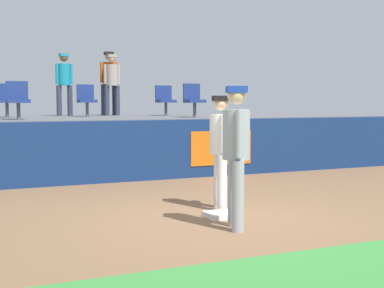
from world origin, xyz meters
name	(u,v)px	position (x,y,z in m)	size (l,w,h in m)	color
ground_plane	(219,220)	(0.00, 0.00, 0.00)	(60.00, 60.00, 0.00)	brown
first_base	(220,215)	(0.09, 0.15, 0.04)	(0.40, 0.40, 0.08)	white
player_fielder_home	(221,144)	(0.37, 0.70, 1.02)	(0.45, 0.52, 1.77)	white
player_runner_visitor	(236,147)	(-0.03, -0.55, 1.09)	(0.45, 0.50, 1.88)	#9EA3AD
field_wall	(130,151)	(0.01, 4.18, 0.64)	(18.00, 0.26, 1.28)	navy
bleacher_platform	(99,142)	(0.00, 6.75, 0.64)	(18.00, 4.80, 1.29)	#59595E
seat_front_right	(194,98)	(2.13, 5.62, 1.76)	(0.45, 0.44, 0.84)	#4C4C51
seat_back_left	(6,98)	(-2.14, 7.42, 1.76)	(0.45, 0.44, 0.84)	#4C4C51
seat_back_center	(86,98)	(-0.15, 7.42, 1.76)	(0.45, 0.44, 0.84)	#4C4C51
seat_back_right	(165,99)	(2.06, 7.42, 1.76)	(0.48, 0.44, 0.84)	#4C4C51
seat_front_left	(18,98)	(-2.07, 5.62, 1.76)	(0.47, 0.44, 0.84)	#4C4C51
spectator_hooded	(112,80)	(0.73, 8.05, 2.27)	(0.47, 0.33, 1.69)	#33384C
spectator_capped	(109,79)	(0.71, 8.29, 2.32)	(0.50, 0.36, 1.78)	#33384C
spectator_casual	(64,80)	(-0.55, 8.26, 2.26)	(0.47, 0.35, 1.69)	#33384C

